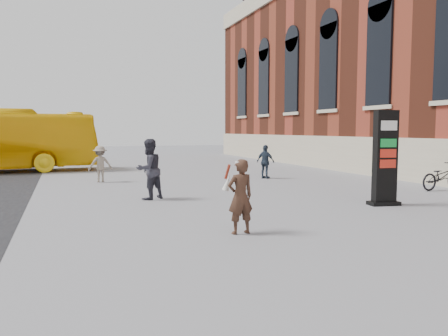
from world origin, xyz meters
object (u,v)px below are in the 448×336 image
object	(u,v)px
woman	(240,196)
pedestrian_c	(265,162)
pedestrian_a	(149,169)
bike_6	(442,176)
info_pylon	(385,158)
pedestrian_b	(100,164)

from	to	relation	value
woman	pedestrian_c	size ratio (longest dim) A/B	1.04
pedestrian_a	pedestrian_c	world-z (taller)	pedestrian_a
pedestrian_a	bike_6	world-z (taller)	pedestrian_a
pedestrian_a	woman	bearing A→B (deg)	70.37
woman	bike_6	xyz separation A→B (m)	(9.22, 3.58, -0.31)
pedestrian_c	info_pylon	bearing A→B (deg)	149.70
info_pylon	pedestrian_a	bearing A→B (deg)	159.73
woman	pedestrian_a	distance (m)	5.18
woman	pedestrian_a	bearing A→B (deg)	-84.54
info_pylon	pedestrian_a	world-z (taller)	info_pylon
info_pylon	pedestrian_c	xyz separation A→B (m)	(-0.20, 7.34, -0.60)
info_pylon	pedestrian_b	distance (m)	11.09
bike_6	info_pylon	bearing A→B (deg)	110.80
bike_6	woman	bearing A→B (deg)	107.91
pedestrian_b	info_pylon	bearing A→B (deg)	129.20
bike_6	pedestrian_a	bearing A→B (deg)	78.22
pedestrian_b	pedestrian_c	size ratio (longest dim) A/B	1.00
info_pylon	bike_6	size ratio (longest dim) A/B	1.46
pedestrian_a	bike_6	size ratio (longest dim) A/B	1.01
pedestrian_c	pedestrian_b	bearing A→B (deg)	48.70
pedestrian_b	bike_6	xyz separation A→B (m)	(11.19, -6.66, -0.26)
info_pylon	woman	world-z (taller)	info_pylon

